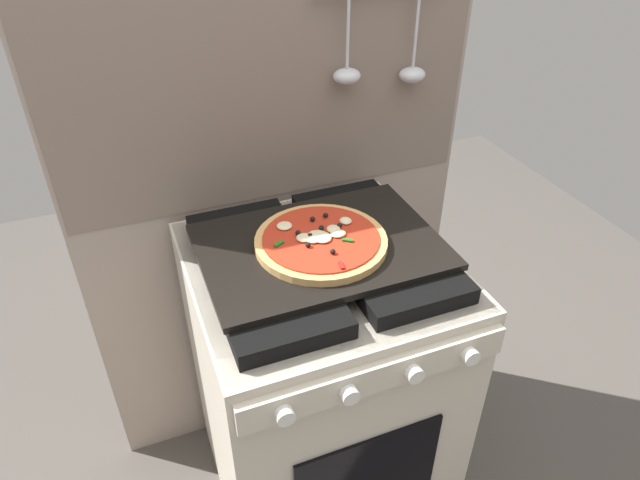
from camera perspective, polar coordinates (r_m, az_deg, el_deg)
ground_plane at (r=1.95m, az=0.00°, el=-22.84°), size 4.00×4.00×0.00m
kitchen_backsplash at (r=1.61m, az=-4.31°, el=2.30°), size 1.10×0.09×1.55m
stove at (r=1.59m, az=0.02°, el=-14.22°), size 0.60×0.64×0.90m
baking_tray at (r=1.28m, az=0.00°, el=-0.66°), size 0.54×0.38×0.02m
pizza_left at (r=1.26m, az=-0.08°, el=-0.11°), size 0.30×0.30×0.03m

